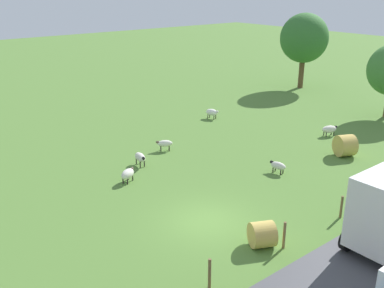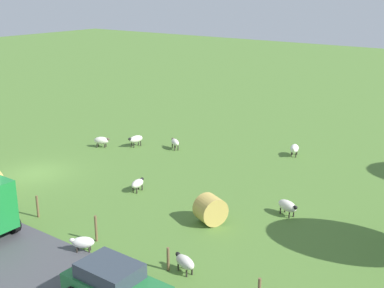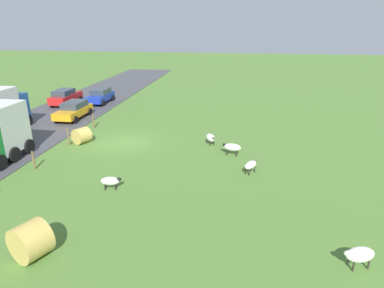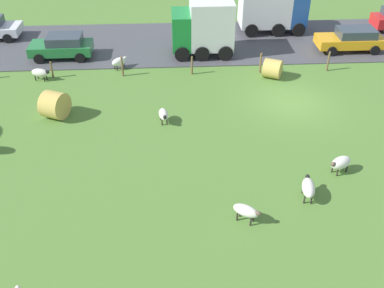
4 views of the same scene
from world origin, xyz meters
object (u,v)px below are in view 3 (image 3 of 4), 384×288
at_px(hay_bale_0, 31,241).
at_px(car_0, 74,110).
at_px(hay_bale_1, 82,136).
at_px(car_1, 100,96).
at_px(sheep_6, 211,138).
at_px(sheep_7, 251,165).
at_px(sheep_5, 232,147).
at_px(sheep_1, 360,255).
at_px(car_5, 65,97).
at_px(sheep_4, 111,181).

distance_m(hay_bale_0, car_0, 19.93).
bearing_deg(hay_bale_1, car_0, -58.83).
bearing_deg(car_1, hay_bale_0, 107.46).
relative_size(sheep_6, hay_bale_0, 0.83).
height_order(sheep_7, hay_bale_1, hay_bale_1).
xyz_separation_m(sheep_5, car_1, (14.85, -13.30, 0.30)).
bearing_deg(car_1, sheep_1, 129.93).
xyz_separation_m(sheep_1, car_5, (23.13, -22.28, 0.37)).
bearing_deg(sheep_5, car_5, -33.37).
relative_size(sheep_7, car_1, 0.27).
bearing_deg(hay_bale_0, sheep_1, -174.30).
height_order(sheep_1, car_5, car_5).
distance_m(sheep_6, car_1, 17.49).
relative_size(sheep_7, hay_bale_1, 0.98).
bearing_deg(hay_bale_0, sheep_4, -98.80).
distance_m(sheep_5, hay_bale_0, 13.46).
distance_m(sheep_7, car_1, 22.66).
height_order(sheep_5, sheep_7, sheep_5).
xyz_separation_m(sheep_4, car_1, (8.66, -19.13, 0.38)).
bearing_deg(car_1, hay_bale_1, 107.10).
relative_size(sheep_7, hay_bale_0, 0.78).
height_order(sheep_4, sheep_5, sheep_5).
height_order(sheep_7, car_5, car_5).
xyz_separation_m(hay_bale_1, car_1, (3.85, -12.50, 0.28)).
distance_m(sheep_4, car_1, 21.00).
relative_size(sheep_4, car_1, 0.27).
height_order(sheep_5, car_1, car_1).
bearing_deg(sheep_1, hay_bale_1, -34.87).
bearing_deg(car_1, sheep_6, 139.21).
bearing_deg(hay_bale_1, car_5, -57.14).
bearing_deg(sheep_5, hay_bale_1, -4.17).
xyz_separation_m(sheep_6, car_1, (13.24, -11.42, 0.35)).
distance_m(sheep_1, hay_bale_1, 19.36).
height_order(sheep_4, hay_bale_1, hay_bale_1).
height_order(sheep_4, car_0, car_0).
xyz_separation_m(sheep_5, hay_bale_0, (7.06, 11.46, 0.16)).
distance_m(sheep_1, car_0, 26.08).
xyz_separation_m(sheep_6, car_0, (13.11, -5.06, 0.34)).
relative_size(sheep_1, car_0, 0.28).
relative_size(sheep_6, sheep_7, 1.06).
distance_m(sheep_7, car_5, 24.39).
bearing_deg(car_1, sheep_7, 135.02).
bearing_deg(sheep_4, sheep_7, -157.13).
bearing_deg(sheep_6, sheep_4, 59.27).
relative_size(sheep_4, car_5, 0.26).
relative_size(sheep_6, hay_bale_1, 1.04).
relative_size(sheep_4, hay_bale_1, 0.99).
distance_m(sheep_1, sheep_5, 11.36).
bearing_deg(car_5, sheep_6, 148.65).
height_order(sheep_6, car_0, car_0).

